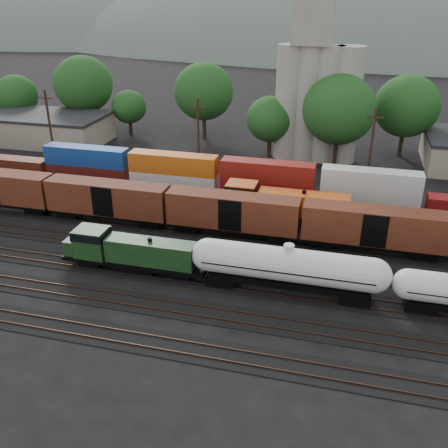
% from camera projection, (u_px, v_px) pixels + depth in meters
% --- Properties ---
extents(ground, '(600.00, 600.00, 0.00)m').
position_uv_depth(ground, '(247.00, 261.00, 52.58)').
color(ground, black).
extents(tracks, '(180.00, 33.20, 0.20)m').
position_uv_depth(tracks, '(247.00, 260.00, 52.56)').
color(tracks, black).
rests_on(tracks, ground).
extents(green_locomotive, '(15.05, 2.66, 3.98)m').
position_uv_depth(green_locomotive, '(126.00, 251.00, 49.76)').
color(green_locomotive, black).
rests_on(green_locomotive, ground).
extents(tank_car_a, '(18.44, 3.30, 4.83)m').
position_uv_depth(tank_car_a, '(288.00, 267.00, 45.88)').
color(tank_car_a, silver).
rests_on(tank_car_a, ground).
extents(orange_locomotive, '(17.86, 2.98, 4.47)m').
position_uv_depth(orange_locomotive, '(278.00, 204.00, 59.83)').
color(orange_locomotive, black).
rests_on(orange_locomotive, ground).
extents(boxcar_string, '(122.80, 2.90, 4.20)m').
position_uv_depth(boxcar_string, '(168.00, 205.00, 57.94)').
color(boxcar_string, black).
rests_on(boxcar_string, ground).
extents(container_wall, '(165.60, 2.60, 5.80)m').
position_uv_depth(container_wall, '(237.00, 182.00, 65.46)').
color(container_wall, black).
rests_on(container_wall, ground).
extents(grain_silo, '(13.40, 5.00, 29.00)m').
position_uv_depth(grain_silo, '(317.00, 90.00, 78.34)').
color(grain_silo, '#9D9B90').
rests_on(grain_silo, ground).
extents(industrial_sheds, '(119.38, 17.26, 5.10)m').
position_uv_depth(industrial_sheds, '(333.00, 147.00, 80.71)').
color(industrial_sheds, '#9E937F').
rests_on(industrial_sheds, ground).
extents(tree_band, '(164.52, 21.02, 14.31)m').
position_uv_depth(tree_band, '(337.00, 107.00, 81.97)').
color(tree_band, black).
rests_on(tree_band, ground).
extents(utility_poles, '(122.20, 0.36, 12.00)m').
position_uv_depth(utility_poles, '(281.00, 145.00, 69.06)').
color(utility_poles, black).
rests_on(utility_poles, ground).
extents(distant_hills, '(860.00, 286.00, 130.00)m').
position_uv_depth(distant_hills, '(383.00, 75.00, 282.85)').
color(distant_hills, '#59665B').
rests_on(distant_hills, ground).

